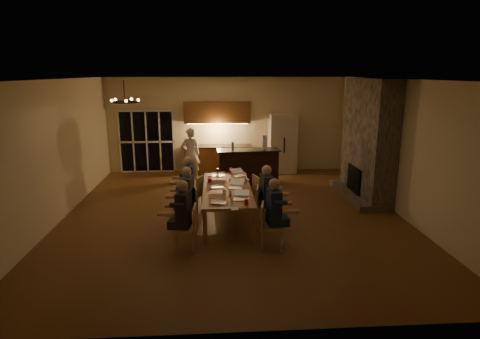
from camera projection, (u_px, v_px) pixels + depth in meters
name	position (u px, v px, depth m)	size (l,w,h in m)	color
floor	(233.00, 215.00, 9.68)	(9.00, 9.00, 0.00)	brown
back_wall	(226.00, 125.00, 13.68)	(8.00, 0.04, 3.20)	beige
left_wall	(55.00, 152.00, 9.04)	(0.04, 9.00, 3.20)	beige
right_wall	(400.00, 148.00, 9.56)	(0.04, 9.00, 3.20)	beige
ceiling	(232.00, 78.00, 8.92)	(8.00, 9.00, 0.04)	white
french_doors	(147.00, 142.00, 13.59)	(1.86, 0.08, 2.10)	black
fireplace	(368.00, 140.00, 10.70)	(0.58, 2.50, 3.20)	#75695C
kitchenette	(218.00, 138.00, 13.45)	(2.24, 0.68, 2.40)	brown
refrigerator	(283.00, 143.00, 13.59)	(0.90, 0.68, 2.00)	beige
dining_table	(227.00, 203.00, 9.33)	(1.10, 2.89, 0.75)	#AD7745
bar_island	(248.00, 167.00, 12.22)	(1.88, 0.68, 1.08)	black
chair_left_near	(185.00, 228.00, 7.66)	(0.44, 0.44, 0.89)	tan
chair_left_mid	(187.00, 207.00, 8.85)	(0.44, 0.44, 0.89)	tan
chair_left_far	(193.00, 194.00, 9.84)	(0.44, 0.44, 0.89)	tan
chair_right_near	(272.00, 226.00, 7.76)	(0.44, 0.44, 0.89)	tan
chair_right_mid	(266.00, 207.00, 8.90)	(0.44, 0.44, 0.89)	tan
chair_right_far	(263.00, 193.00, 9.93)	(0.44, 0.44, 0.89)	tan
person_left_near	(184.00, 215.00, 7.66)	(0.60, 0.60, 1.38)	#272832
person_right_near	(274.00, 213.00, 7.79)	(0.60, 0.60, 1.38)	#1E2A4B
person_left_mid	(187.00, 197.00, 8.74)	(0.60, 0.60, 1.38)	#3E4549
person_right_mid	(266.00, 196.00, 8.88)	(0.60, 0.60, 1.38)	#272832
person_left_far	(189.00, 184.00, 9.82)	(0.60, 0.60, 1.38)	#1E2A4B
standing_person	(191.00, 154.00, 12.67)	(0.61, 0.40, 1.66)	silver
chandelier	(125.00, 102.00, 8.31)	(0.59, 0.59, 0.03)	black
laptop_a	(219.00, 198.00, 8.16)	(0.32, 0.28, 0.23)	silver
laptop_b	(241.00, 195.00, 8.36)	(0.32, 0.28, 0.23)	silver
laptop_c	(217.00, 183.00, 9.28)	(0.32, 0.28, 0.23)	silver
laptop_d	(236.00, 184.00, 9.18)	(0.32, 0.28, 0.23)	silver
laptop_e	(219.00, 172.00, 10.31)	(0.32, 0.28, 0.23)	silver
laptop_f	(239.00, 172.00, 10.26)	(0.32, 0.28, 0.23)	silver
mug_front	(224.00, 192.00, 8.79)	(0.08, 0.08, 0.10)	white
mug_mid	(231.00, 180.00, 9.73)	(0.08, 0.08, 0.10)	white
mug_back	(210.00, 178.00, 9.95)	(0.09, 0.09, 0.10)	white
redcup_near	(246.00, 202.00, 8.05)	(0.08, 0.08, 0.12)	#B60F0C
redcup_mid	(210.00, 180.00, 9.67)	(0.10, 0.10, 0.12)	#B60F0C
redcup_far	(231.00, 170.00, 10.68)	(0.09, 0.09, 0.12)	#B60F0C
can_silver	(230.00, 194.00, 8.57)	(0.06, 0.06, 0.12)	#B2B2B7
can_cola	(217.00, 171.00, 10.61)	(0.07, 0.07, 0.12)	#3F0F0C
can_right	(246.00, 181.00, 9.61)	(0.06, 0.06, 0.12)	#B2B2B7
plate_near	(243.00, 195.00, 8.68)	(0.26, 0.26, 0.02)	white
plate_left	(216.00, 200.00, 8.34)	(0.28, 0.28, 0.02)	white
plate_far	(244.00, 180.00, 9.93)	(0.24, 0.24, 0.02)	white
notepad	(234.00, 209.00, 7.83)	(0.14, 0.20, 0.01)	white
bar_bottle	(233.00, 146.00, 12.04)	(0.07, 0.07, 0.24)	#99999E
bar_blender	(264.00, 142.00, 12.06)	(0.13, 0.13, 0.42)	silver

